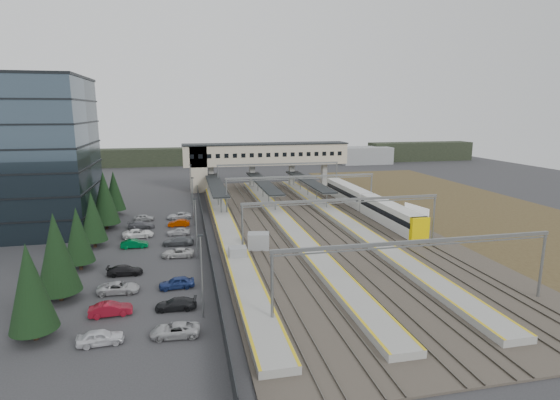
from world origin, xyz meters
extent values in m
plane|color=#2B2B2D|center=(0.00, 0.00, 0.00)|extent=(220.00, 220.00, 0.00)
cube|color=#31414D|center=(-36.00, 12.00, 12.00)|extent=(24.00, 18.00, 24.00)
cube|color=black|center=(-36.00, 12.00, 3.43)|extent=(24.30, 18.30, 0.25)
cube|color=black|center=(-36.00, 12.00, 6.86)|extent=(24.30, 18.30, 0.25)
cube|color=black|center=(-36.00, 12.00, 10.29)|extent=(24.30, 18.30, 0.25)
cube|color=black|center=(-36.00, 12.00, 13.71)|extent=(24.30, 18.30, 0.25)
cube|color=black|center=(-36.00, 12.00, 17.14)|extent=(24.30, 18.30, 0.25)
cube|color=black|center=(-36.00, 12.00, 20.57)|extent=(24.30, 18.30, 0.25)
cylinder|color=black|center=(-22.00, -26.00, 0.60)|extent=(0.44, 0.44, 1.20)
cone|color=black|center=(-22.00, -26.00, 4.75)|extent=(3.90, 3.90, 7.50)
cylinder|color=black|center=(-22.00, -18.00, 0.60)|extent=(0.44, 0.44, 1.20)
cone|color=black|center=(-22.00, -18.00, 5.10)|extent=(4.26, 4.26, 8.20)
cylinder|color=black|center=(-22.00, -9.00, 0.60)|extent=(0.44, 0.44, 1.20)
cone|color=black|center=(-22.00, -9.00, 4.40)|extent=(3.54, 3.54, 6.80)
cylinder|color=black|center=(-22.00, 0.00, 0.60)|extent=(0.44, 0.44, 1.20)
cone|color=black|center=(-22.00, 0.00, 4.50)|extent=(3.64, 3.64, 7.00)
cylinder|color=black|center=(-22.00, 10.00, 0.60)|extent=(0.44, 0.44, 1.20)
cone|color=black|center=(-22.00, 10.00, 5.25)|extent=(4.42, 4.42, 8.50)
cylinder|color=black|center=(-22.00, 20.00, 0.60)|extent=(0.44, 0.44, 1.20)
cone|color=black|center=(-22.00, 20.00, 4.60)|extent=(3.74, 3.74, 7.20)
imported|color=silver|center=(-16.50, -28.00, 0.63)|extent=(3.82, 1.75, 1.27)
imported|color=maroon|center=(-16.50, -22.70, 0.64)|extent=(4.01, 1.67, 1.29)
imported|color=#ADAEB1|center=(-16.50, -17.40, 0.60)|extent=(4.41, 2.22, 1.20)
imported|color=black|center=(-16.50, -12.10, 0.59)|extent=(4.08, 1.71, 1.17)
imported|color=#015124|center=(-16.50, -1.50, 0.61)|extent=(3.71, 1.31, 1.22)
imported|color=white|center=(-16.50, 3.80, 0.64)|extent=(4.69, 2.37, 1.27)
imported|color=#56575D|center=(-16.50, 9.10, 0.61)|extent=(4.35, 2.06, 1.23)
imported|color=#A5A6A8|center=(-16.50, 14.40, 0.58)|extent=(3.52, 1.62, 1.17)
imported|color=#A8A9AB|center=(-10.50, -28.00, 0.59)|extent=(4.37, 2.29, 1.17)
imported|color=black|center=(-10.50, -22.70, 0.58)|extent=(4.08, 1.90, 1.15)
imported|color=navy|center=(-10.50, -17.40, 0.65)|extent=(3.90, 1.80, 1.29)
imported|color=#B8B8B8|center=(-10.50, -6.80, 0.58)|extent=(4.36, 2.28, 1.17)
imported|color=#4D5155|center=(-10.50, -1.50, 0.64)|extent=(4.59, 2.24, 1.29)
imported|color=#BBBBBF|center=(-10.50, 3.80, 0.60)|extent=(3.66, 1.77, 1.21)
imported|color=#962B00|center=(-10.50, 9.10, 0.59)|extent=(3.62, 1.42, 1.17)
imported|color=silver|center=(-10.50, 14.40, 0.58)|extent=(4.31, 2.18, 1.17)
cylinder|color=slate|center=(-8.00, -25.00, 4.00)|extent=(0.16, 0.16, 8.00)
cube|color=black|center=(-8.00, -25.00, 8.00)|extent=(0.50, 0.25, 0.15)
cylinder|color=slate|center=(-8.00, -8.00, 4.00)|extent=(0.16, 0.16, 8.00)
cube|color=black|center=(-8.00, -8.00, 8.00)|extent=(0.50, 0.25, 0.15)
cylinder|color=slate|center=(-8.00, 10.00, 4.00)|extent=(0.16, 0.16, 8.00)
cube|color=black|center=(-8.00, 10.00, 8.00)|extent=(0.50, 0.25, 0.15)
cylinder|color=slate|center=(-8.00, 28.00, 4.00)|extent=(0.16, 0.16, 8.00)
cube|color=black|center=(-8.00, 28.00, 8.00)|extent=(0.50, 0.25, 0.15)
cube|color=#26282B|center=(-6.50, 5.00, 1.00)|extent=(0.08, 90.00, 2.00)
cube|color=gray|center=(0.44, -6.21, 1.22)|extent=(3.27, 2.65, 2.43)
cube|color=gray|center=(-2.98, -10.59, 1.01)|extent=(2.27, 1.91, 2.02)
cube|color=#3A372D|center=(12.00, 5.00, 0.10)|extent=(34.00, 90.00, 0.20)
cube|color=#59544C|center=(-0.72, 5.00, 0.28)|extent=(0.08, 90.00, 0.14)
cube|color=#59544C|center=(0.72, 5.00, 0.28)|extent=(0.08, 90.00, 0.14)
cube|color=#59544C|center=(3.28, 5.00, 0.28)|extent=(0.08, 90.00, 0.14)
cube|color=#59544C|center=(4.72, 5.00, 0.28)|extent=(0.08, 90.00, 0.14)
cube|color=#59544C|center=(9.28, 5.00, 0.28)|extent=(0.08, 90.00, 0.14)
cube|color=#59544C|center=(10.72, 5.00, 0.28)|extent=(0.08, 90.00, 0.14)
cube|color=#59544C|center=(13.28, 5.00, 0.28)|extent=(0.08, 90.00, 0.14)
cube|color=#59544C|center=(14.72, 5.00, 0.28)|extent=(0.08, 90.00, 0.14)
cube|color=#59544C|center=(19.28, 5.00, 0.28)|extent=(0.08, 90.00, 0.14)
cube|color=#59544C|center=(20.72, 5.00, 0.28)|extent=(0.08, 90.00, 0.14)
cube|color=#59544C|center=(23.28, 5.00, 0.28)|extent=(0.08, 90.00, 0.14)
cube|color=#59544C|center=(24.72, 5.00, 0.28)|extent=(0.08, 90.00, 0.14)
cube|color=gray|center=(-3.00, 5.00, 0.45)|extent=(3.20, 82.00, 0.90)
cube|color=gold|center=(-4.45, 5.00, 0.91)|extent=(0.25, 82.00, 0.02)
cube|color=gold|center=(-1.55, 5.00, 0.91)|extent=(0.25, 82.00, 0.02)
cube|color=gray|center=(7.00, 5.00, 0.45)|extent=(3.20, 82.00, 0.90)
cube|color=gold|center=(5.55, 5.00, 0.91)|extent=(0.25, 82.00, 0.02)
cube|color=gold|center=(8.45, 5.00, 0.91)|extent=(0.25, 82.00, 0.02)
cube|color=gray|center=(17.00, 5.00, 0.45)|extent=(3.20, 82.00, 0.90)
cube|color=gold|center=(15.55, 5.00, 0.91)|extent=(0.25, 82.00, 0.02)
cube|color=gold|center=(18.45, 5.00, 0.91)|extent=(0.25, 82.00, 0.02)
cube|color=black|center=(-3.00, 27.00, 4.00)|extent=(3.00, 30.00, 0.25)
cube|color=slate|center=(-3.00, 27.00, 3.85)|extent=(3.10, 30.00, 0.12)
cylinder|color=slate|center=(-3.00, 14.00, 2.40)|extent=(0.20, 0.20, 3.10)
cylinder|color=slate|center=(-3.00, 20.50, 2.40)|extent=(0.20, 0.20, 3.10)
cylinder|color=slate|center=(-3.00, 27.00, 2.40)|extent=(0.20, 0.20, 3.10)
cylinder|color=slate|center=(-3.00, 33.50, 2.40)|extent=(0.20, 0.20, 3.10)
cylinder|color=slate|center=(-3.00, 40.00, 2.40)|extent=(0.20, 0.20, 3.10)
cube|color=black|center=(7.00, 27.00, 4.00)|extent=(3.00, 30.00, 0.25)
cube|color=slate|center=(7.00, 27.00, 3.85)|extent=(3.10, 30.00, 0.12)
cylinder|color=slate|center=(7.00, 14.00, 2.40)|extent=(0.20, 0.20, 3.10)
cylinder|color=slate|center=(7.00, 20.50, 2.40)|extent=(0.20, 0.20, 3.10)
cylinder|color=slate|center=(7.00, 27.00, 2.40)|extent=(0.20, 0.20, 3.10)
cylinder|color=slate|center=(7.00, 33.50, 2.40)|extent=(0.20, 0.20, 3.10)
cylinder|color=slate|center=(7.00, 40.00, 2.40)|extent=(0.20, 0.20, 3.10)
cube|color=black|center=(17.00, 27.00, 4.00)|extent=(3.00, 30.00, 0.25)
cube|color=slate|center=(17.00, 27.00, 3.85)|extent=(3.10, 30.00, 0.12)
cylinder|color=slate|center=(17.00, 14.00, 2.40)|extent=(0.20, 0.20, 3.10)
cylinder|color=slate|center=(17.00, 20.50, 2.40)|extent=(0.20, 0.20, 3.10)
cylinder|color=slate|center=(17.00, 27.00, 2.40)|extent=(0.20, 0.20, 3.10)
cylinder|color=slate|center=(17.00, 33.50, 2.40)|extent=(0.20, 0.20, 3.10)
cylinder|color=slate|center=(17.00, 40.00, 2.40)|extent=(0.20, 0.20, 3.10)
cube|color=#BBAD93|center=(10.50, 42.00, 8.50)|extent=(40.00, 6.00, 5.00)
cube|color=black|center=(10.50, 42.00, 11.05)|extent=(40.40, 6.40, 0.30)
cube|color=#BBAD93|center=(-6.00, 42.00, 5.50)|extent=(4.00, 6.00, 11.00)
cube|color=black|center=(-7.50, 38.98, 8.60)|extent=(1.00, 0.06, 1.00)
cube|color=black|center=(-5.50, 38.98, 8.60)|extent=(1.00, 0.06, 1.00)
cube|color=black|center=(-3.50, 38.98, 8.60)|extent=(1.00, 0.06, 1.00)
cube|color=black|center=(-1.50, 38.98, 8.60)|extent=(1.00, 0.06, 1.00)
cube|color=black|center=(0.50, 38.98, 8.60)|extent=(1.00, 0.06, 1.00)
cube|color=black|center=(2.50, 38.98, 8.60)|extent=(1.00, 0.06, 1.00)
cube|color=black|center=(4.50, 38.98, 8.60)|extent=(1.00, 0.06, 1.00)
cube|color=black|center=(6.50, 38.98, 8.60)|extent=(1.00, 0.06, 1.00)
cube|color=black|center=(8.50, 38.98, 8.60)|extent=(1.00, 0.06, 1.00)
cube|color=black|center=(10.50, 38.98, 8.60)|extent=(1.00, 0.06, 1.00)
cube|color=black|center=(12.50, 38.98, 8.60)|extent=(1.00, 0.06, 1.00)
cube|color=black|center=(14.50, 38.98, 8.60)|extent=(1.00, 0.06, 1.00)
cube|color=black|center=(16.50, 38.98, 8.60)|extent=(1.00, 0.06, 1.00)
cube|color=black|center=(18.50, 38.98, 8.60)|extent=(1.00, 0.06, 1.00)
cube|color=black|center=(20.50, 38.98, 8.60)|extent=(1.00, 0.06, 1.00)
cube|color=black|center=(22.50, 38.98, 8.60)|extent=(1.00, 0.06, 1.00)
cube|color=black|center=(24.50, 38.98, 8.60)|extent=(1.00, 0.06, 1.00)
cube|color=black|center=(26.50, 38.98, 8.60)|extent=(1.00, 0.06, 1.00)
cube|color=black|center=(28.50, 38.98, 8.60)|extent=(1.00, 0.06, 1.00)
cube|color=gray|center=(-4.50, 42.00, 3.00)|extent=(1.20, 1.60, 6.00)
cube|color=gray|center=(-3.00, 42.00, 3.00)|extent=(1.20, 1.60, 6.00)
cube|color=gray|center=(7.00, 42.00, 3.00)|extent=(1.20, 1.60, 6.00)
cube|color=gray|center=(17.00, 42.00, 3.00)|extent=(1.20, 1.60, 6.00)
cube|color=gray|center=(25.50, 42.00, 3.00)|extent=(1.20, 1.60, 6.00)
cylinder|color=slate|center=(-2.00, -28.00, 3.50)|extent=(0.28, 0.28, 7.00)
cylinder|color=slate|center=(26.00, -28.00, 3.50)|extent=(0.28, 0.28, 7.00)
cube|color=slate|center=(12.00, -28.00, 7.00)|extent=(28.40, 0.25, 0.35)
cube|color=slate|center=(12.00, -28.00, 6.60)|extent=(28.40, 0.12, 0.12)
cylinder|color=slate|center=(-2.00, -8.00, 3.50)|extent=(0.28, 0.28, 7.00)
cylinder|color=slate|center=(26.00, -8.00, 3.50)|extent=(0.28, 0.28, 7.00)
cube|color=slate|center=(12.00, -8.00, 7.00)|extent=(28.40, 0.25, 0.35)
cube|color=slate|center=(12.00, -8.00, 6.60)|extent=(28.40, 0.12, 0.12)
cylinder|color=slate|center=(-2.00, 14.00, 3.50)|extent=(0.28, 0.28, 7.00)
cylinder|color=slate|center=(26.00, 14.00, 3.50)|extent=(0.28, 0.28, 7.00)
cube|color=slate|center=(12.00, 14.00, 7.00)|extent=(28.40, 0.25, 0.35)
cube|color=slate|center=(12.00, 14.00, 6.60)|extent=(28.40, 0.12, 0.12)
cylinder|color=slate|center=(-2.00, 34.00, 3.50)|extent=(0.28, 0.28, 7.00)
cylinder|color=slate|center=(26.00, 34.00, 3.50)|extent=(0.28, 0.28, 7.00)
cube|color=slate|center=(12.00, 34.00, 7.00)|extent=(28.40, 0.25, 0.35)
cube|color=slate|center=(12.00, 34.00, 6.60)|extent=(28.40, 0.12, 0.12)
cube|color=silver|center=(24.00, 1.66, 2.05)|extent=(2.74, 18.96, 3.52)
cube|color=black|center=(24.00, 1.66, 2.45)|extent=(2.80, 18.36, 0.88)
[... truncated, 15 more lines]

